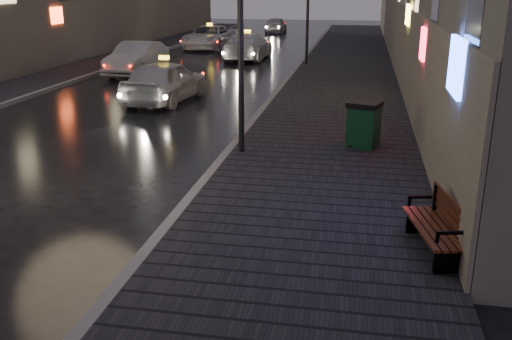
# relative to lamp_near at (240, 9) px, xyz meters

# --- Properties ---
(ground) EXTENTS (120.00, 120.00, 0.00)m
(ground) POSITION_rel_lamp_near_xyz_m (-1.85, -6.00, -3.49)
(ground) COLOR black
(ground) RESTS_ON ground
(sidewalk) EXTENTS (4.60, 58.00, 0.15)m
(sidewalk) POSITION_rel_lamp_near_xyz_m (2.05, 15.00, -3.41)
(sidewalk) COLOR black
(sidewalk) RESTS_ON ground
(curb) EXTENTS (0.20, 58.00, 0.15)m
(curb) POSITION_rel_lamp_near_xyz_m (-0.35, 15.00, -3.41)
(curb) COLOR slate
(curb) RESTS_ON ground
(sidewalk_far) EXTENTS (2.40, 58.00, 0.15)m
(sidewalk_far) POSITION_rel_lamp_near_xyz_m (-10.55, 15.00, -3.41)
(sidewalk_far) COLOR black
(sidewalk_far) RESTS_ON ground
(curb_far) EXTENTS (0.20, 58.00, 0.15)m
(curb_far) POSITION_rel_lamp_near_xyz_m (-9.25, 15.00, -3.41)
(curb_far) COLOR slate
(curb_far) RESTS_ON ground
(lamp_near) EXTENTS (0.36, 0.36, 5.28)m
(lamp_near) POSITION_rel_lamp_near_xyz_m (0.00, 0.00, 0.00)
(lamp_near) COLOR black
(lamp_near) RESTS_ON sidewalk
(bench) EXTENTS (0.90, 1.74, 0.85)m
(bench) POSITION_rel_lamp_near_xyz_m (4.06, -4.78, -2.91)
(bench) COLOR black
(bench) RESTS_ON sidewalk
(trash_bin) EXTENTS (0.93, 0.93, 1.13)m
(trash_bin) POSITION_rel_lamp_near_xyz_m (2.90, 1.02, -2.77)
(trash_bin) COLOR black
(trash_bin) RESTS_ON sidewalk
(taxi_near) EXTENTS (2.19, 4.55, 1.50)m
(taxi_near) POSITION_rel_lamp_near_xyz_m (-4.05, 6.16, -2.74)
(taxi_near) COLOR #BAB9BF
(taxi_near) RESTS_ON ground
(car_left_mid) EXTENTS (1.67, 4.49, 1.46)m
(car_left_mid) POSITION_rel_lamp_near_xyz_m (-7.44, 12.03, -2.76)
(car_left_mid) COLOR #9F9FA7
(car_left_mid) RESTS_ON ground
(taxi_mid) EXTENTS (2.15, 5.07, 1.46)m
(taxi_mid) POSITION_rel_lamp_near_xyz_m (-3.47, 18.23, -2.76)
(taxi_mid) COLOR silver
(taxi_mid) RESTS_ON ground
(taxi_far) EXTENTS (2.88, 5.46, 1.46)m
(taxi_far) POSITION_rel_lamp_near_xyz_m (-6.92, 23.14, -2.76)
(taxi_far) COLOR silver
(taxi_far) RESTS_ON ground
(car_far) EXTENTS (1.55, 3.80, 1.29)m
(car_far) POSITION_rel_lamp_near_xyz_m (-4.54, 35.79, -2.84)
(car_far) COLOR #A1A0A8
(car_far) RESTS_ON ground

